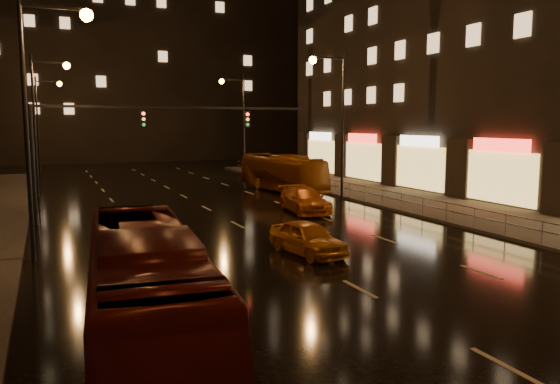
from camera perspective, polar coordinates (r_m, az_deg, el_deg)
name	(u,v)px	position (r m, az deg, el deg)	size (l,w,h in m)	color
ground	(216,213)	(32.19, -6.75, -2.20)	(140.00, 140.00, 0.00)	black
sidewalk_right	(457,210)	(34.35, 17.98, -1.78)	(7.00, 70.00, 0.15)	#38332D
building_distant	(137,34)	(84.44, -14.71, 15.71)	(44.00, 16.00, 36.00)	black
traffic_signal	(124,132)	(30.71, -16.02, 6.00)	(15.31, 0.32, 6.20)	black
railing_right	(382,193)	(34.59, 10.63, -0.12)	(0.05, 56.00, 1.00)	#99999E
bus_red	(146,290)	(13.18, -13.82, -9.88)	(2.40, 10.24, 2.85)	#53120B
bus_curb	(282,173)	(42.05, 0.20, 2.00)	(2.37, 10.12, 2.82)	#9D4E0F
taxi_near	(308,238)	(21.94, 2.90, -4.81)	(1.60, 3.98, 1.36)	orange
taxi_far	(305,200)	(32.25, 2.59, -0.85)	(2.01, 4.94, 1.43)	orange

